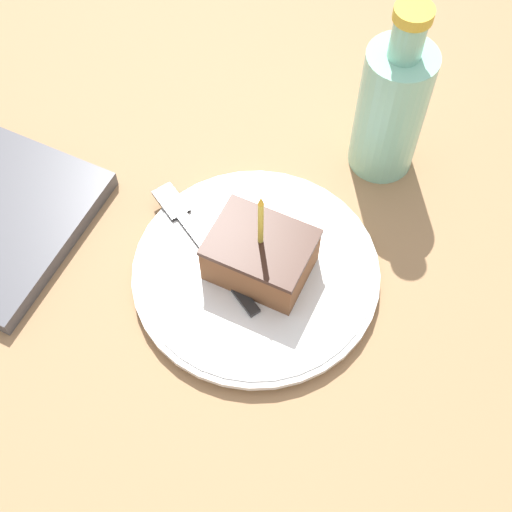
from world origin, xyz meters
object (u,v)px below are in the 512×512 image
Objects in this scene: cake_slice at (260,255)px; fork at (199,239)px; bottle at (392,107)px; plate at (256,273)px.

cake_slice is 0.08m from fork.
cake_slice is at bearing 163.91° from bottle.
bottle is at bearing -16.09° from cake_slice.
fork is 0.25m from bottle.
plate is at bearing 163.27° from bottle.
bottle is (0.20, -0.13, 0.07)m from fork.
cake_slice is at bearing -47.66° from plate.
bottle reaches higher than cake_slice.
bottle reaches higher than fork.
cake_slice is (0.00, -0.00, 0.04)m from plate.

